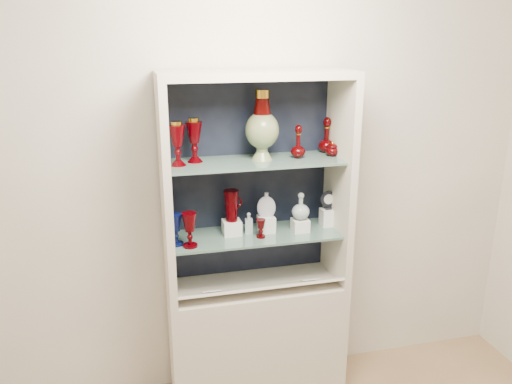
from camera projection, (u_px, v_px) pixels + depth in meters
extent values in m
cube|color=beige|center=(247.00, 164.00, 2.87)|extent=(3.50, 0.02, 2.80)
cube|color=beige|center=(256.00, 340.00, 2.97)|extent=(1.00, 0.40, 0.75)
cube|color=black|center=(248.00, 178.00, 2.86)|extent=(0.98, 0.02, 1.15)
cube|color=beige|center=(166.00, 194.00, 2.58)|extent=(0.04, 0.40, 1.15)
cube|color=beige|center=(339.00, 182.00, 2.79)|extent=(0.04, 0.40, 1.15)
cube|color=beige|center=(256.00, 75.00, 2.51)|extent=(1.00, 0.40, 0.04)
cube|color=slate|center=(255.00, 235.00, 2.79)|extent=(0.92, 0.34, 0.01)
cube|color=slate|center=(255.00, 162.00, 2.66)|extent=(0.92, 0.34, 0.01)
cube|color=beige|center=(261.00, 288.00, 2.75)|extent=(0.92, 0.17, 0.09)
cube|color=white|center=(310.00, 280.00, 2.81)|extent=(0.10, 0.06, 0.03)
cube|color=white|center=(211.00, 291.00, 2.68)|extent=(0.10, 0.06, 0.03)
cube|color=silver|center=(232.00, 227.00, 2.77)|extent=(0.10, 0.10, 0.08)
cube|color=silver|center=(266.00, 224.00, 2.80)|extent=(0.09, 0.09, 0.09)
cube|color=silver|center=(300.00, 225.00, 2.82)|extent=(0.09, 0.09, 0.07)
cube|color=silver|center=(328.00, 217.00, 2.89)|extent=(0.08, 0.08, 0.10)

